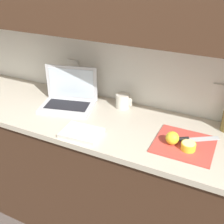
# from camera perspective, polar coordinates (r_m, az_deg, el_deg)

# --- Properties ---
(ground_plane) EXTENTS (12.00, 12.00, 0.00)m
(ground_plane) POSITION_cam_1_polar(r_m,az_deg,el_deg) (2.37, -3.22, -20.94)
(ground_plane) COLOR #564C47
(ground_plane) RESTS_ON ground
(wall_back) EXTENTS (5.20, 0.38, 2.60)m
(wall_back) POSITION_cam_1_polar(r_m,az_deg,el_deg) (1.74, -0.96, 20.61)
(wall_back) COLOR white
(wall_back) RESTS_ON ground_plane
(counter_unit) EXTENTS (2.40, 0.59, 0.93)m
(counter_unit) POSITION_cam_1_polar(r_m,az_deg,el_deg) (2.04, -4.05, -12.09)
(counter_unit) COLOR #472D1E
(counter_unit) RESTS_ON ground_plane
(laptop) EXTENTS (0.40, 0.32, 0.25)m
(laptop) POSITION_cam_1_polar(r_m,az_deg,el_deg) (1.90, -8.72, 3.07)
(laptop) COLOR silver
(laptop) RESTS_ON counter_unit
(cutting_board) EXTENTS (0.31, 0.29, 0.01)m
(cutting_board) POSITION_cam_1_polar(r_m,az_deg,el_deg) (1.56, 14.44, -6.39)
(cutting_board) COLOR #D1473D
(cutting_board) RESTS_ON counter_unit
(knife) EXTENTS (0.26, 0.18, 0.02)m
(knife) POSITION_cam_1_polar(r_m,az_deg,el_deg) (1.58, 14.65, -5.35)
(knife) COLOR silver
(knife) RESTS_ON cutting_board
(lemon_half_cut) EXTENTS (0.08, 0.08, 0.04)m
(lemon_half_cut) POSITION_cam_1_polar(r_m,az_deg,el_deg) (1.51, 15.26, -6.72)
(lemon_half_cut) COLOR yellow
(lemon_half_cut) RESTS_ON cutting_board
(lemon_whole_beside) EXTENTS (0.07, 0.07, 0.07)m
(lemon_whole_beside) POSITION_cam_1_polar(r_m,az_deg,el_deg) (1.52, 12.15, -5.19)
(lemon_whole_beside) COLOR yellow
(lemon_whole_beside) RESTS_ON cutting_board
(measuring_cup) EXTENTS (0.11, 0.09, 0.09)m
(measuring_cup) POSITION_cam_1_polar(r_m,az_deg,el_deg) (1.85, 2.17, 2.29)
(measuring_cup) COLOR silver
(measuring_cup) RESTS_ON counter_unit
(dish_towel) EXTENTS (0.23, 0.17, 0.02)m
(dish_towel) POSITION_cam_1_polar(r_m,az_deg,el_deg) (1.59, -6.19, -4.25)
(dish_towel) COLOR silver
(dish_towel) RESTS_ON counter_unit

